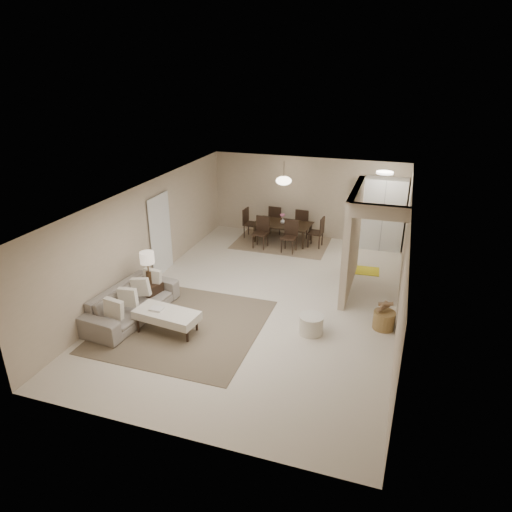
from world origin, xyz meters
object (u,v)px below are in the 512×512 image
(sofa, at_px, (132,303))
(ottoman_bench, at_px, (167,315))
(dining_table, at_px, (282,233))
(pantry_cabinet, at_px, (383,214))
(side_table, at_px, (151,293))
(wicker_basket, at_px, (384,320))
(round_pouf, at_px, (311,325))

(sofa, xyz_separation_m, ottoman_bench, (1.01, -0.30, 0.04))
(sofa, height_order, dining_table, sofa)
(pantry_cabinet, distance_m, side_table, 7.05)
(pantry_cabinet, relative_size, side_table, 4.25)
(sofa, height_order, wicker_basket, sofa)
(side_table, bearing_deg, sofa, -94.16)
(pantry_cabinet, bearing_deg, wicker_basket, -85.05)
(wicker_basket, bearing_deg, pantry_cabinet, 94.95)
(pantry_cabinet, distance_m, ottoman_bench, 7.24)
(round_pouf, distance_m, wicker_basket, 1.54)
(wicker_basket, bearing_deg, round_pouf, -155.00)
(ottoman_bench, bearing_deg, sofa, 169.86)
(ottoman_bench, height_order, side_table, side_table)
(sofa, distance_m, dining_table, 5.71)
(round_pouf, bearing_deg, dining_table, 111.56)
(round_pouf, bearing_deg, pantry_cabinet, 79.31)
(pantry_cabinet, height_order, ottoman_bench, pantry_cabinet)
(sofa, relative_size, dining_table, 1.36)
(side_table, distance_m, round_pouf, 3.76)
(sofa, distance_m, round_pouf, 3.85)
(round_pouf, height_order, wicker_basket, round_pouf)
(wicker_basket, xyz_separation_m, dining_table, (-3.30, 4.17, 0.11))
(ottoman_bench, height_order, wicker_basket, ottoman_bench)
(wicker_basket, bearing_deg, dining_table, 128.36)
(sofa, relative_size, side_table, 4.71)
(ottoman_bench, distance_m, round_pouf, 2.93)
(ottoman_bench, relative_size, side_table, 2.79)
(ottoman_bench, xyz_separation_m, dining_table, (0.90, 5.68, -0.08))
(ottoman_bench, distance_m, side_table, 1.38)
(side_table, distance_m, dining_table, 5.04)
(pantry_cabinet, xyz_separation_m, wicker_basket, (0.40, -4.62, -0.86))
(wicker_basket, distance_m, dining_table, 5.31)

